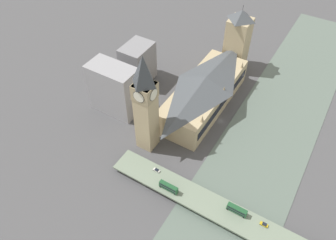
{
  "coord_description": "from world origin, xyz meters",
  "views": [
    {
      "loc": [
        -50.23,
        153.48,
        163.98
      ],
      "look_at": [
        23.43,
        32.17,
        16.76
      ],
      "focal_mm": 35.0,
      "sensor_mm": 36.0,
      "label": 1
    }
  ],
  "objects_px": {
    "road_bridge": "(228,215)",
    "double_decker_bus_mid": "(237,210)",
    "victoria_tower": "(237,40)",
    "parliament_hall": "(205,92)",
    "clock_tower": "(145,103)",
    "car_northbound_lead": "(264,224)",
    "double_decker_bus_lead": "(169,187)",
    "car_northbound_tail": "(157,170)"
  },
  "relations": [
    {
      "from": "road_bridge",
      "to": "double_decker_bus_mid",
      "type": "bearing_deg",
      "value": -136.65
    },
    {
      "from": "victoria_tower",
      "to": "double_decker_bus_mid",
      "type": "xyz_separation_m",
      "value": [
        -54.82,
        123.48,
        -18.03
      ]
    },
    {
      "from": "parliament_hall",
      "to": "clock_tower",
      "type": "xyz_separation_m",
      "value": [
        13.87,
        51.34,
        23.53
      ]
    },
    {
      "from": "clock_tower",
      "to": "double_decker_bus_mid",
      "type": "xyz_separation_m",
      "value": [
        -68.63,
        18.05,
        -29.41
      ]
    },
    {
      "from": "clock_tower",
      "to": "double_decker_bus_mid",
      "type": "relative_size",
      "value": 6.19
    },
    {
      "from": "victoria_tower",
      "to": "car_northbound_lead",
      "type": "bearing_deg",
      "value": 119.65
    },
    {
      "from": "clock_tower",
      "to": "double_decker_bus_mid",
      "type": "distance_m",
      "value": 76.82
    },
    {
      "from": "parliament_hall",
      "to": "double_decker_bus_mid",
      "type": "xyz_separation_m",
      "value": [
        -54.76,
        69.39,
        -5.88
      ]
    },
    {
      "from": "double_decker_bus_lead",
      "to": "victoria_tower",
      "type": "bearing_deg",
      "value": -82.67
    },
    {
      "from": "clock_tower",
      "to": "car_northbound_lead",
      "type": "xyz_separation_m",
      "value": [
        -83.75,
        17.44,
        -31.28
      ]
    },
    {
      "from": "victoria_tower",
      "to": "double_decker_bus_lead",
      "type": "distance_m",
      "value": 132.66
    },
    {
      "from": "double_decker_bus_lead",
      "to": "car_northbound_tail",
      "type": "distance_m",
      "value": 14.74
    },
    {
      "from": "double_decker_bus_lead",
      "to": "double_decker_bus_mid",
      "type": "xyz_separation_m",
      "value": [
        -38.05,
        -6.9,
        -0.13
      ]
    },
    {
      "from": "road_bridge",
      "to": "double_decker_bus_mid",
      "type": "height_order",
      "value": "double_decker_bus_mid"
    },
    {
      "from": "clock_tower",
      "to": "road_bridge",
      "type": "distance_m",
      "value": 76.13
    },
    {
      "from": "clock_tower",
      "to": "double_decker_bus_mid",
      "type": "height_order",
      "value": "clock_tower"
    },
    {
      "from": "parliament_hall",
      "to": "road_bridge",
      "type": "distance_m",
      "value": 89.4
    },
    {
      "from": "road_bridge",
      "to": "victoria_tower",
      "type": "bearing_deg",
      "value": -67.84
    },
    {
      "from": "victoria_tower",
      "to": "double_decker_bus_mid",
      "type": "relative_size",
      "value": 4.85
    },
    {
      "from": "parliament_hall",
      "to": "car_northbound_tail",
      "type": "bearing_deg",
      "value": 93.36
    },
    {
      "from": "road_bridge",
      "to": "car_northbound_tail",
      "type": "distance_m",
      "value": 47.58
    },
    {
      "from": "parliament_hall",
      "to": "car_northbound_tail",
      "type": "xyz_separation_m",
      "value": [
        -4.05,
        69.01,
        -7.79
      ]
    },
    {
      "from": "clock_tower",
      "to": "car_northbound_lead",
      "type": "bearing_deg",
      "value": 168.24
    },
    {
      "from": "victoria_tower",
      "to": "double_decker_bus_lead",
      "type": "bearing_deg",
      "value": 97.33
    },
    {
      "from": "road_bridge",
      "to": "car_northbound_lead",
      "type": "height_order",
      "value": "car_northbound_lead"
    },
    {
      "from": "car_northbound_lead",
      "to": "double_decker_bus_lead",
      "type": "bearing_deg",
      "value": 8.04
    },
    {
      "from": "road_bridge",
      "to": "double_decker_bus_lead",
      "type": "xyz_separation_m",
      "value": [
        34.78,
        3.8,
        3.55
      ]
    },
    {
      "from": "victoria_tower",
      "to": "road_bridge",
      "type": "relative_size",
      "value": 0.38
    },
    {
      "from": "road_bridge",
      "to": "car_northbound_tail",
      "type": "relative_size",
      "value": 33.64
    },
    {
      "from": "parliament_hall",
      "to": "car_northbound_tail",
      "type": "height_order",
      "value": "parliament_hall"
    },
    {
      "from": "car_northbound_lead",
      "to": "clock_tower",
      "type": "bearing_deg",
      "value": -11.76
    },
    {
      "from": "clock_tower",
      "to": "car_northbound_tail",
      "type": "relative_size",
      "value": 16.21
    },
    {
      "from": "clock_tower",
      "to": "car_northbound_tail",
      "type": "distance_m",
      "value": 40.18
    },
    {
      "from": "victoria_tower",
      "to": "car_northbound_tail",
      "type": "bearing_deg",
      "value": 91.91
    },
    {
      "from": "double_decker_bus_mid",
      "to": "clock_tower",
      "type": "bearing_deg",
      "value": -14.73
    },
    {
      "from": "double_decker_bus_lead",
      "to": "double_decker_bus_mid",
      "type": "relative_size",
      "value": 1.03
    },
    {
      "from": "road_bridge",
      "to": "parliament_hall",
      "type": "bearing_deg",
      "value": -54.62
    },
    {
      "from": "parliament_hall",
      "to": "victoria_tower",
      "type": "xyz_separation_m",
      "value": [
        0.06,
        -54.09,
        12.14
      ]
    },
    {
      "from": "clock_tower",
      "to": "car_northbound_lead",
      "type": "distance_m",
      "value": 91.08
    },
    {
      "from": "victoria_tower",
      "to": "car_northbound_tail",
      "type": "distance_m",
      "value": 124.76
    },
    {
      "from": "clock_tower",
      "to": "road_bridge",
      "type": "bearing_deg",
      "value": 162.07
    },
    {
      "from": "double_decker_bus_lead",
      "to": "car_northbound_lead",
      "type": "distance_m",
      "value": 53.73
    }
  ]
}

